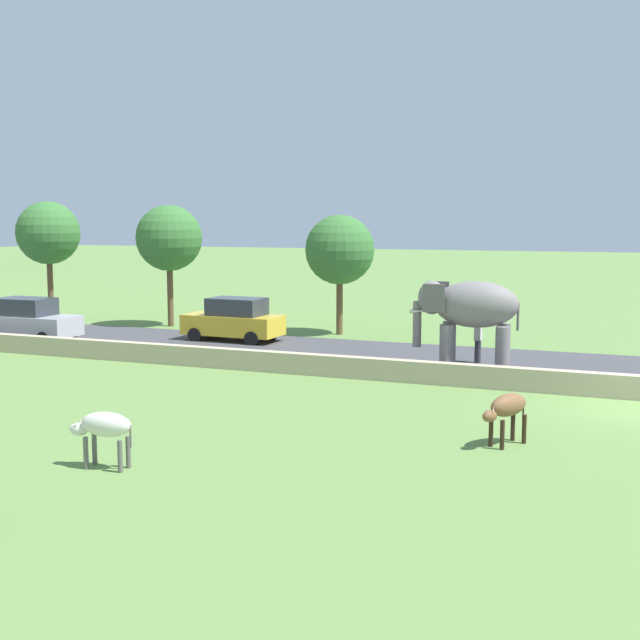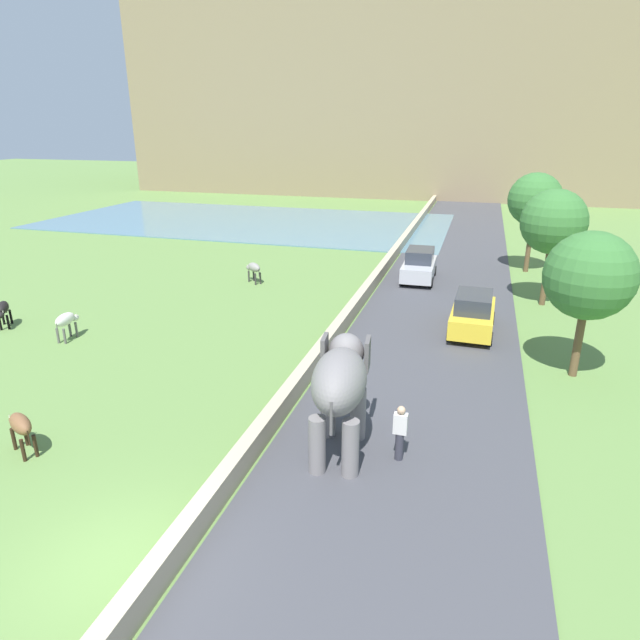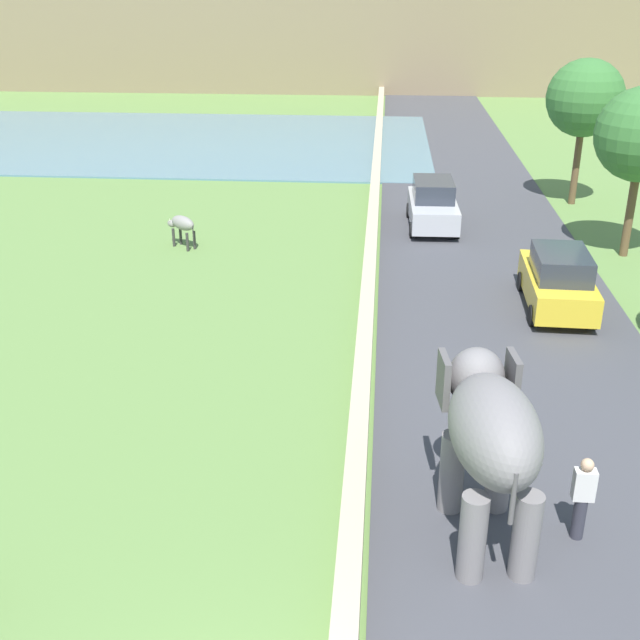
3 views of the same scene
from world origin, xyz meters
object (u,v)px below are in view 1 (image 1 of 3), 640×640
Objects in this scene: car_silver at (29,320)px; cow_brown at (507,408)px; car_yellow at (234,320)px; cow_white at (104,427)px; elephant at (469,310)px; person_beside_elephant at (478,339)px.

car_silver is 2.94× the size of cow_brown.
car_yellow is 16.90m from cow_white.
elephant reaches higher than cow_brown.
elephant is 2.58× the size of cow_brown.
car_silver is 21.96m from cow_brown.
car_yellow reaches higher than person_beside_elephant.
person_beside_elephant is at bearing -84.89° from car_silver.
person_beside_elephant is (1.62, -0.02, -1.16)m from elephant.
cow_brown is (4.62, -7.20, 0.00)m from cow_white.
cow_white is at bearing 122.71° from cow_brown.
cow_white is 8.55m from cow_brown.
cow_brown is at bearing -131.89° from car_yellow.
elephant is 10.73m from car_yellow.
cow_white is (-12.84, -13.17, -0.06)m from car_silver.
car_yellow reaches higher than cow_brown.
elephant is at bearing 179.27° from person_beside_elephant.
cow_brown is (-8.19, -2.49, -1.20)m from elephant.
cow_white is at bearing 161.88° from person_beside_elephant.
cow_brown is at bearing -165.87° from person_beside_elephant.
elephant is 8.65m from cow_brown.
car_silver is 18.39m from cow_white.
elephant is 2.52× the size of cow_white.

